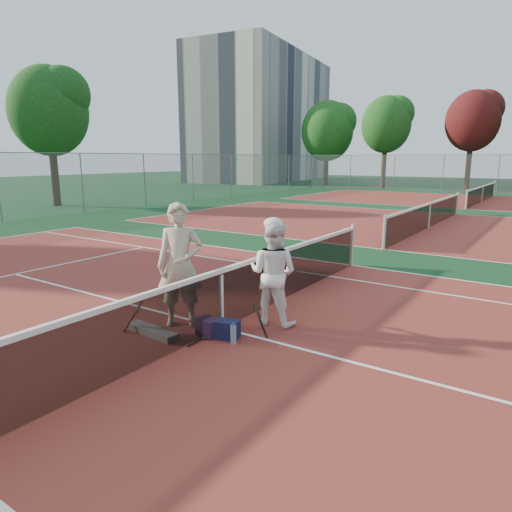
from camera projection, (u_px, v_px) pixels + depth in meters
The scene contains 23 objects.
ground at pixel (222, 328), 7.56m from camera, with size 130.00×130.00×0.00m, color #0D3318.
court_main at pixel (222, 328), 7.56m from camera, with size 23.77×10.97×0.01m, color maroon.
court_far_a at pixel (428, 227), 18.48m from camera, with size 23.77×10.97×0.01m, color maroon.
court_far_b at pixel (482, 202), 29.41m from camera, with size 23.77×10.97×0.01m, color maroon.
net_main at pixel (221, 299), 7.45m from camera, with size 0.10×10.98×1.02m, color black, non-canonical shape.
net_far_a at pixel (429, 215), 18.38m from camera, with size 0.10×10.98×1.02m, color black, non-canonical shape.
net_far_b at pixel (482, 194), 29.30m from camera, with size 0.10×10.98×1.02m, color black, non-canonical shape.
fence_back at pixel (498, 175), 34.76m from camera, with size 32.00×0.06×3.00m, color slate, non-canonical shape.
fence_left at pixel (43, 185), 21.47m from camera, with size 54.50×0.06×3.00m, color slate, non-canonical shape.
apartment_block at pixel (263, 119), 56.93m from camera, with size 10.00×22.00×15.00m, color beige.
player_a at pixel (180, 265), 7.53m from camera, with size 0.75×0.49×2.07m, color #B5A78C.
player_b at pixel (273, 273), 7.63m from camera, with size 0.85×0.66×1.76m, color white.
racket_red at pixel (139, 316), 7.37m from camera, with size 0.34×0.27×0.52m, color maroon, non-canonical shape.
racket_black_held at pixel (257, 322), 7.06m from camera, with size 0.23×0.27×0.57m, color black, non-canonical shape.
racket_spare at pixel (207, 336), 7.20m from camera, with size 0.60×0.27×0.03m, color black, non-canonical shape.
sports_bag_navy at pixel (227, 329), 7.12m from camera, with size 0.37×0.25×0.29m, color black.
sports_bag_purple at pixel (208, 327), 7.22m from camera, with size 0.36×0.25×0.29m, color black.
net_cover_canvas at pixel (152, 331), 7.29m from camera, with size 1.03×0.24×0.11m, color slate.
water_bottle at pixel (233, 335), 6.88m from camera, with size 0.09×0.09×0.30m, color silver.
tree_back_0 at pixel (327, 131), 45.76m from camera, with size 5.19×5.19×8.39m.
tree_back_1 at pixel (386, 125), 41.41m from camera, with size 4.43×4.43×8.27m.
tree_back_maroon at pixel (473, 121), 38.43m from camera, with size 4.41×4.41×8.35m.
tree_left_1 at pixel (49, 112), 25.79m from camera, with size 4.36×4.36×7.86m.
Camera 1 is at (4.47, -5.59, 2.77)m, focal length 32.00 mm.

